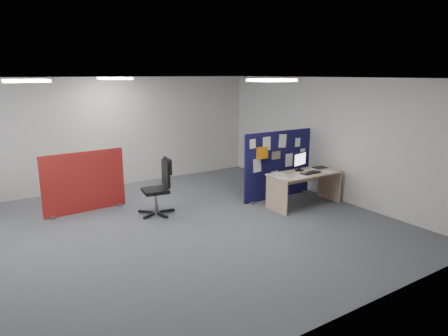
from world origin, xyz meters
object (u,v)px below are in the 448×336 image
monitor_main (300,161)px  red_divider (84,183)px  navy_divider (278,165)px  office_chair (161,183)px  main_desk (303,180)px

monitor_main → red_divider: (-4.06, 1.97, -0.34)m
navy_divider → office_chair: size_ratio=1.66×
navy_divider → main_desk: size_ratio=1.16×
navy_divider → office_chair: navy_divider is taller
main_desk → navy_divider: bearing=99.6°
main_desk → monitor_main: size_ratio=3.59×
navy_divider → office_chair: 2.71m
navy_divider → red_divider: bearing=160.4°
monitor_main → red_divider: 4.52m
monitor_main → office_chair: (-2.80, 1.00, -0.32)m
main_desk → monitor_main: 0.42m
office_chair → red_divider: bearing=150.5°
main_desk → monitor_main: monitor_main is taller
monitor_main → office_chair: bearing=146.0°
red_divider → office_chair: 1.58m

